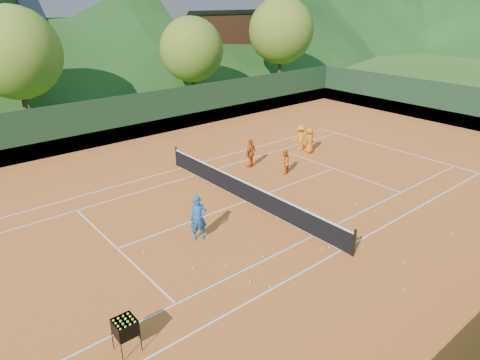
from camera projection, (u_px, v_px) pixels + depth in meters
ground at (246, 201)px, 19.88m from camera, size 400.00×400.00×0.00m
clay_court at (246, 201)px, 19.87m from camera, size 40.00×24.00×0.02m
coach at (198, 218)px, 16.38m from camera, size 0.79×0.67×1.83m
student_a at (284, 162)px, 22.72m from camera, size 0.80×0.73×1.34m
student_b at (251, 153)px, 23.55m from camera, size 1.04×0.69×1.63m
student_c at (309, 140)px, 25.76m from camera, size 0.87×0.66×1.60m
student_d at (300, 138)px, 26.13m from camera, size 1.19×0.96×1.61m
tennis_ball_1 at (307, 209)px, 19.03m from camera, size 0.07×0.07×0.07m
tennis_ball_2 at (144, 252)px, 15.81m from camera, size 0.07×0.07×0.07m
tennis_ball_3 at (376, 211)px, 18.86m from camera, size 0.07×0.07×0.07m
tennis_ball_4 at (333, 239)px, 16.66m from camera, size 0.07×0.07×0.07m
tennis_ball_5 at (405, 262)px, 15.23m from camera, size 0.07×0.07×0.07m
tennis_ball_6 at (356, 203)px, 19.57m from camera, size 0.07×0.07×0.07m
tennis_ball_7 at (253, 267)px, 14.94m from camera, size 0.07×0.07×0.07m
tennis_ball_8 at (362, 236)px, 16.86m from camera, size 0.07×0.07×0.07m
tennis_ball_9 at (278, 219)px, 18.15m from camera, size 0.07×0.07×0.07m
tennis_ball_10 at (283, 205)px, 19.38m from camera, size 0.07×0.07×0.07m
tennis_ball_11 at (270, 286)px, 13.94m from camera, size 0.07×0.07×0.07m
tennis_ball_13 at (263, 256)px, 15.55m from camera, size 0.07×0.07×0.07m
tennis_ball_14 at (204, 227)px, 17.51m from camera, size 0.07×0.07×0.07m
tennis_ball_15 at (452, 234)px, 17.03m from camera, size 0.07×0.07×0.07m
tennis_ball_16 at (226, 265)px, 15.08m from camera, size 0.07×0.07×0.07m
tennis_ball_17 at (276, 202)px, 19.66m from camera, size 0.07×0.07×0.07m
tennis_ball_18 at (250, 282)px, 14.16m from camera, size 0.07×0.07×0.07m
tennis_ball_19 at (329, 247)px, 16.12m from camera, size 0.07×0.07×0.07m
tennis_ball_21 at (323, 248)px, 16.05m from camera, size 0.07×0.07×0.07m
tennis_ball_22 at (362, 248)px, 16.10m from camera, size 0.07×0.07×0.07m
tennis_ball_23 at (404, 290)px, 13.79m from camera, size 0.07×0.07×0.07m
tennis_ball_24 at (194, 268)px, 14.90m from camera, size 0.07×0.07×0.07m
tennis_ball_25 at (300, 230)px, 17.34m from camera, size 0.07×0.07×0.07m
court_lines at (246, 201)px, 19.87m from camera, size 23.83×11.03×0.00m
tennis_net at (246, 191)px, 19.67m from camera, size 0.10×12.07×1.10m
perimeter_fence at (246, 176)px, 19.38m from camera, size 40.40×24.24×3.00m
ball_hopper at (125, 328)px, 11.18m from camera, size 0.57×0.57×1.00m
chalet_mid at (81, 36)px, 45.43m from camera, size 12.65×8.82×11.45m
chalet_right at (209, 29)px, 50.77m from camera, size 11.50×8.82×11.91m
tree_b at (15, 53)px, 29.57m from camera, size 6.40×6.40×8.40m
tree_c at (192, 50)px, 37.39m from camera, size 5.60×5.60×7.35m
tree_d at (281, 31)px, 44.79m from camera, size 6.80×6.80×8.93m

